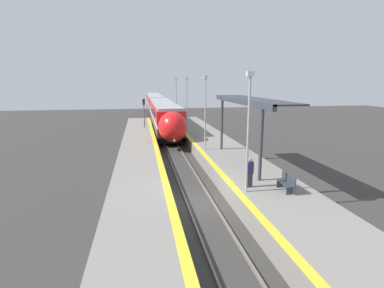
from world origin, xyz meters
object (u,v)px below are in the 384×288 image
at_px(railway_signal, 144,113).
at_px(train, 159,108).
at_px(person_waiting, 250,172).
at_px(lamppost_mid, 205,108).
at_px(platform_bench, 286,182).
at_px(lamppost_far, 187,101).
at_px(lamppost_near, 248,126).
at_px(lamppost_farthest, 176,97).

bearing_deg(railway_signal, train, 78.53).
xyz_separation_m(person_waiting, lamppost_mid, (-0.42, 9.27, 2.60)).
relative_size(platform_bench, lamppost_far, 0.24).
bearing_deg(platform_bench, lamppost_far, 95.98).
bearing_deg(person_waiting, platform_bench, -27.32).
bearing_deg(train, lamppost_mid, -85.19).
bearing_deg(lamppost_far, railway_signal, 143.52).
bearing_deg(lamppost_near, platform_bench, -6.21).
xyz_separation_m(lamppost_near, lamppost_farthest, (0.00, 29.75, 0.00)).
bearing_deg(railway_signal, platform_bench, -73.77).
xyz_separation_m(person_waiting, lamppost_near, (-0.42, -0.64, 2.60)).
distance_m(train, lamppost_far, 16.48).
bearing_deg(train, lamppost_far, -82.27).
height_order(platform_bench, lamppost_far, lamppost_far).
relative_size(lamppost_far, lamppost_farthest, 1.00).
distance_m(train, railway_signal, 12.93).
xyz_separation_m(person_waiting, lamppost_farthest, (-0.42, 29.11, 2.60)).
relative_size(lamppost_near, lamppost_mid, 1.00).
bearing_deg(railway_signal, lamppost_near, -78.47).
bearing_deg(railway_signal, lamppost_far, -36.48).
distance_m(platform_bench, lamppost_farthest, 30.19).
height_order(lamppost_mid, lamppost_far, same).
distance_m(railway_signal, lamppost_mid, 14.36).
bearing_deg(lamppost_far, lamppost_farthest, 90.00).
distance_m(lamppost_mid, lamppost_farthest, 19.83).
distance_m(train, platform_bench, 36.50).
xyz_separation_m(railway_signal, lamppost_mid, (4.77, -13.44, 1.69)).
distance_m(lamppost_near, lamppost_farthest, 29.75).
distance_m(platform_bench, lamppost_mid, 10.77).
distance_m(train, lamppost_farthest, 6.99).
bearing_deg(lamppost_farthest, platform_bench, -85.99).
bearing_deg(platform_bench, lamppost_mid, 101.69).
height_order(platform_bench, lamppost_farthest, lamppost_farthest).
height_order(train, lamppost_far, lamppost_far).
distance_m(platform_bench, lamppost_far, 20.38).
relative_size(railway_signal, lamppost_mid, 0.74).
relative_size(railway_signal, lamppost_near, 0.74).
distance_m(lamppost_near, lamppost_mid, 9.92).
bearing_deg(lamppost_near, lamppost_farthest, 90.00).
bearing_deg(lamppost_farthest, person_waiting, -89.18).
xyz_separation_m(lamppost_far, lamppost_farthest, (0.00, 9.92, 0.00)).
height_order(train, railway_signal, railway_signal).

